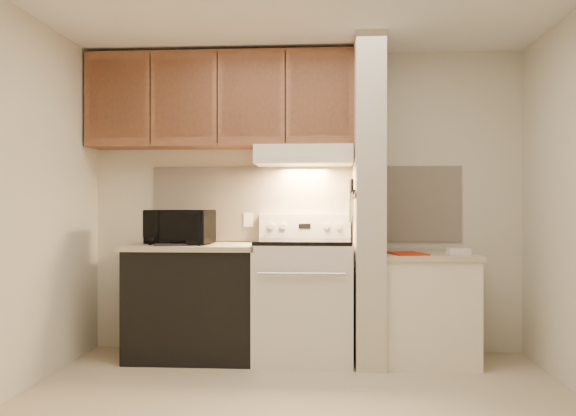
{
  "coord_description": "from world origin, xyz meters",
  "views": [
    {
      "loc": [
        0.19,
        -3.65,
        1.21
      ],
      "look_at": [
        -0.1,
        0.75,
        1.2
      ],
      "focal_mm": 38.0,
      "sensor_mm": 36.0,
      "label": 1
    }
  ],
  "objects": [
    {
      "name": "dishwasher_front",
      "position": [
        -0.88,
        1.17,
        0.43
      ],
      "size": [
        1.0,
        0.63,
        0.87
      ],
      "primitive_type": "cube",
      "color": "black",
      "rests_on": "floor"
    },
    {
      "name": "oven_mitt",
      "position": [
        0.38,
        1.32,
        1.21
      ],
      "size": [
        0.03,
        0.1,
        0.25
      ],
      "primitive_type": "cube",
      "color": "gray",
      "rests_on": "partition_pillar"
    },
    {
      "name": "pillar_trim",
      "position": [
        0.39,
        1.15,
        1.3
      ],
      "size": [
        0.01,
        0.7,
        0.04
      ],
      "primitive_type": "cube",
      "color": "brown",
      "rests_on": "partition_pillar"
    },
    {
      "name": "cab_gap_b",
      "position": [
        -0.69,
        1.16,
        2.08
      ],
      "size": [
        0.01,
        0.01,
        0.73
      ],
      "primitive_type": "cube",
      "color": "black",
      "rests_on": "upper_cabinets"
    },
    {
      "name": "range_knob_left_outer",
      "position": [
        -0.28,
        1.4,
        1.05
      ],
      "size": [
        0.05,
        0.02,
        0.05
      ],
      "primitive_type": "cylinder",
      "rotation": [
        1.57,
        0.0,
        0.0
      ],
      "color": "silver",
      "rests_on": "range_backguard"
    },
    {
      "name": "cab_door_c",
      "position": [
        -0.42,
        1.17,
        2.08
      ],
      "size": [
        0.46,
        0.01,
        0.63
      ],
      "primitive_type": "cube",
      "color": "brown",
      "rests_on": "upper_cabinets"
    },
    {
      "name": "right_cab_base",
      "position": [
        0.97,
        1.15,
        0.4
      ],
      "size": [
        0.7,
        0.6,
        0.81
      ],
      "primitive_type": "cube",
      "color": "white",
      "rests_on": "floor"
    },
    {
      "name": "partition_pillar",
      "position": [
        0.51,
        1.15,
        1.25
      ],
      "size": [
        0.22,
        0.7,
        2.5
      ],
      "primitive_type": "cube",
      "color": "beige",
      "rests_on": "floor"
    },
    {
      "name": "range_knob_left_inner",
      "position": [
        -0.18,
        1.4,
        1.05
      ],
      "size": [
        0.05,
        0.02,
        0.05
      ],
      "primitive_type": "cylinder",
      "rotation": [
        1.57,
        0.0,
        0.0
      ],
      "color": "silver",
      "rests_on": "range_backguard"
    },
    {
      "name": "oven_window",
      "position": [
        0.0,
        0.84,
        0.5
      ],
      "size": [
        0.5,
        0.01,
        0.3
      ],
      "primitive_type": "cube",
      "color": "black",
      "rests_on": "range_body"
    },
    {
      "name": "knife_handle_a",
      "position": [
        0.38,
        0.94,
        1.37
      ],
      "size": [
        0.02,
        0.02,
        0.1
      ],
      "primitive_type": "cylinder",
      "color": "black",
      "rests_on": "knife_strip"
    },
    {
      "name": "floor",
      "position": [
        0.0,
        0.0,
        0.0
      ],
      "size": [
        3.6,
        3.6,
        0.0
      ],
      "primitive_type": "plane",
      "color": "beige",
      "rests_on": "ground"
    },
    {
      "name": "range_knob_right_inner",
      "position": [
        0.18,
        1.4,
        1.05
      ],
      "size": [
        0.05,
        0.02,
        0.05
      ],
      "primitive_type": "cylinder",
      "rotation": [
        1.57,
        0.0,
        0.0
      ],
      "color": "silver",
      "rests_on": "range_backguard"
    },
    {
      "name": "cab_gap_a",
      "position": [
        -1.23,
        1.16,
        2.08
      ],
      "size": [
        0.01,
        0.01,
        0.73
      ],
      "primitive_type": "cube",
      "color": "black",
      "rests_on": "upper_cabinets"
    },
    {
      "name": "wall_back",
      "position": [
        0.0,
        1.5,
        1.25
      ],
      "size": [
        3.6,
        2.5,
        0.02
      ],
      "primitive_type": "cube",
      "rotation": [
        1.57,
        0.0,
        0.0
      ],
      "color": "beige",
      "rests_on": "floor"
    },
    {
      "name": "cab_gap_c",
      "position": [
        -0.14,
        1.16,
        2.08
      ],
      "size": [
        0.01,
        0.01,
        0.73
      ],
      "primitive_type": "cube",
      "color": "black",
      "rests_on": "upper_cabinets"
    },
    {
      "name": "knife_handle_e",
      "position": [
        0.38,
        1.25,
        1.37
      ],
      "size": [
        0.02,
        0.02,
        0.1
      ],
      "primitive_type": "cylinder",
      "color": "black",
      "rests_on": "knife_strip"
    },
    {
      "name": "teal_jar",
      "position": [
        -1.14,
        1.39,
        0.96
      ],
      "size": [
        0.1,
        0.1,
        0.1
      ],
      "primitive_type": "cylinder",
      "rotation": [
        0.0,
        0.0,
        -0.1
      ],
      "color": "#2C6861",
      "rests_on": "left_countertop"
    },
    {
      "name": "white_box",
      "position": [
        1.19,
        1.05,
        0.87
      ],
      "size": [
        0.17,
        0.12,
        0.04
      ],
      "primitive_type": "cube",
      "rotation": [
        0.0,
        0.0,
        0.09
      ],
      "color": "white",
      "rests_on": "right_countertop"
    },
    {
      "name": "outlet",
      "position": [
        -0.48,
        1.48,
        1.1
      ],
      "size": [
        0.08,
        0.01,
        0.12
      ],
      "primitive_type": "cube",
      "color": "white",
      "rests_on": "backsplash"
    },
    {
      "name": "left_countertop",
      "position": [
        -0.88,
        1.17,
        0.89
      ],
      "size": [
        1.04,
        0.67,
        0.04
      ],
      "primitive_type": "cube",
      "color": "#C2B499",
      "rests_on": "dishwasher_front"
    },
    {
      "name": "range_body",
      "position": [
        0.0,
        1.16,
        0.46
      ],
      "size": [
        0.76,
        0.65,
        0.92
      ],
      "primitive_type": "cube",
      "color": "silver",
      "rests_on": "floor"
    },
    {
      "name": "knife_blade_c",
      "position": [
        0.38,
        1.1,
        1.2
      ],
      "size": [
        0.01,
        0.04,
        0.2
      ],
      "primitive_type": "cube",
      "color": "silver",
      "rests_on": "knife_strip"
    },
    {
      "name": "knife_blade_a",
      "position": [
        0.38,
        0.95,
        1.22
      ],
      "size": [
        0.01,
        0.03,
        0.16
      ],
      "primitive_type": "cube",
      "color": "silver",
      "rests_on": "knife_strip"
    },
    {
      "name": "range_knob_right_outer",
      "position": [
        0.28,
        1.4,
        1.05
      ],
      "size": [
        0.05,
        0.02,
        0.05
      ],
      "primitive_type": "cylinder",
      "rotation": [
        1.57,
        0.0,
        0.0
      ],
      "color": "silver",
      "rests_on": "range_backguard"
    },
    {
      "name": "range_backguard",
      "position": [
        0.0,
        1.44,
        1.05
      ],
      "size": [
        0.76,
        0.08,
        0.2
      ],
      "primitive_type": "cube",
      "color": "silver",
      "rests_on": "range_body"
    },
    {
      "name": "red_folder",
      "position": [
        0.79,
        1.02,
        0.86
      ],
      "size": [
        0.32,
        0.38,
        0.01
      ],
      "primitive_type": "cube",
      "rotation": [
        0.0,
        0.0,
        0.28
      ],
      "color": "#B62607",
      "rests_on": "right_countertop"
    },
    {
      "name": "cooktop",
      "position": [
        0.0,
        1.16,
        0.94
      ],
      "size": [
        0.74,
        0.64,
        0.03
      ],
      "primitive_type": "cube",
      "color": "black",
      "rests_on": "range_body"
    },
    {
      "name": "right_countertop",
      "position": [
        0.97,
        1.15,
        0.83
      ],
      "size": [
        0.74,
        0.64,
        0.04
      ],
      "primitive_type": "cube",
      "color": "#C2B499",
      "rests_on": "right_cab_base"
    },
    {
      "name": "knife_blade_b",
      "position": [
        0.38,
        1.03,
        1.21
      ],
      "size": [
        0.01,
        0.04,
        0.18
      ],
      "primitive_type": "cube",
      "color": "silver",
      "rests_on": "knife_strip"
    },
    {
      "name": "knife_strip",
      "position": [
        0.39,
        1.1,
        1.32
      ],
      "size": [
        0.02,
        0.42,
        0.04
      ],
      "primitive_type": "cube",
      "color": "black",
      "rests_on": "partition_pillar"
    },
    {
      "name": "cab_door_a",
      "position": [
        -1.51,
        1.17,
        2.08
      ],
      "size": [
        0.46,
        0.01,
        0.63
      ],
      "primitive_type": "cube",
      "color": "brown",
      "rests_on": "upper_cabinets"
    },
    {
      "name": "wall_left",
      "position": [
        -1.8,
        0.0,
        1.25
      ],
      "size": [
        0.02,
        3.0,
        2.5
      ],
      "primitive_type": "cube",
      "color": "beige",
      "rests_on": "floor"
    },
    {
      "name": "oven_handle",
      "position": [
        0.0,
        0.8,
        0.72
      ],
      "size": [
        0.65,
        0.02,
        0.02
      ],
      "primitive_type": "cylinder",
      "rotation": [
        0.0,
        1.57,
        0.0
      ],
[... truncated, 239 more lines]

